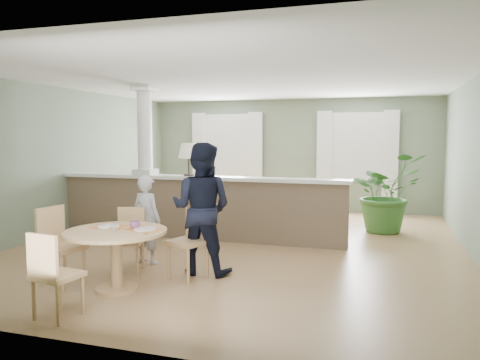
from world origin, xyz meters
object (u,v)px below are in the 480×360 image
(sofa, at_px, (254,204))
(dining_table, at_px, (117,242))
(chair_far_man, at_px, (192,236))
(man_person, at_px, (202,208))
(child_person, at_px, (147,220))
(chair_near, at_px, (52,272))
(chair_side, at_px, (58,242))
(houseplant, at_px, (385,193))
(chair_far_boy, at_px, (130,236))

(sofa, relative_size, dining_table, 2.33)
(chair_far_man, xyz_separation_m, man_person, (0.06, 0.18, 0.33))
(sofa, bearing_deg, child_person, -104.36)
(chair_far_man, bearing_deg, chair_near, -92.01)
(sofa, height_order, chair_near, chair_near)
(dining_table, height_order, chair_side, chair_side)
(sofa, bearing_deg, houseplant, -8.21)
(child_person, bearing_deg, chair_near, 106.92)
(chair_near, bearing_deg, chair_far_man, -104.85)
(dining_table, relative_size, chair_side, 1.24)
(chair_far_boy, relative_size, man_person, 0.49)
(houseplant, relative_size, chair_side, 1.57)
(child_person, bearing_deg, chair_side, 78.47)
(child_person, distance_m, man_person, 0.97)
(sofa, xyz_separation_m, chair_far_boy, (-0.65, -3.88, 0.06))
(chair_far_boy, xyz_separation_m, chair_side, (-0.51, -0.80, 0.06))
(sofa, xyz_separation_m, chair_near, (-0.48, -5.62, 0.08))
(sofa, height_order, chair_far_boy, chair_far_boy)
(chair_near, height_order, child_person, child_person)
(chair_far_boy, relative_size, chair_near, 0.96)
(sofa, relative_size, houseplant, 1.85)
(dining_table, xyz_separation_m, chair_side, (-0.79, -0.03, -0.04))
(chair_far_man, distance_m, chair_near, 1.89)
(dining_table, xyz_separation_m, man_person, (0.68, 0.95, 0.29))
(houseplant, relative_size, chair_far_boy, 1.76)
(dining_table, bearing_deg, chair_far_boy, 110.39)
(houseplant, distance_m, man_person, 4.22)
(man_person, bearing_deg, chair_near, 67.04)
(chair_side, bearing_deg, sofa, -3.58)
(chair_side, bearing_deg, chair_far_boy, -22.10)
(man_person, bearing_deg, chair_side, 33.09)
(chair_far_man, xyz_separation_m, chair_side, (-1.41, -0.80, -0.00))
(houseplant, xyz_separation_m, dining_table, (-2.98, -4.48, -0.18))
(chair_far_boy, relative_size, child_person, 0.67)
(chair_near, distance_m, chair_side, 1.16)
(chair_side, bearing_deg, dining_table, -77.47)
(houseplant, bearing_deg, chair_far_boy, -131.26)
(houseplant, bearing_deg, chair_side, -129.85)
(dining_table, distance_m, child_person, 1.18)
(houseplant, height_order, child_person, houseplant)
(chair_far_boy, bearing_deg, sofa, 65.17)
(chair_near, bearing_deg, dining_table, -88.76)
(chair_far_boy, height_order, chair_side, chair_side)
(chair_near, height_order, man_person, man_person)
(chair_side, relative_size, child_person, 0.76)
(chair_far_boy, distance_m, chair_near, 1.75)
(dining_table, relative_size, man_person, 0.69)
(chair_far_boy, distance_m, chair_side, 0.95)
(chair_near, bearing_deg, sofa, -86.99)
(houseplant, xyz_separation_m, chair_far_boy, (-3.26, -3.72, -0.28))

